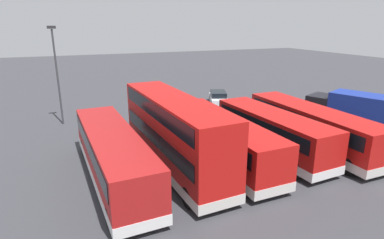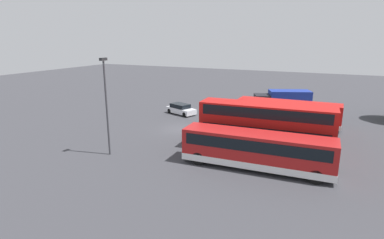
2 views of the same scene
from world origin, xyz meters
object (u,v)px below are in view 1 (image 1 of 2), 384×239
bus_single_deck_third (222,138)px  car_hatchback_silver (218,98)px  bus_single_deck_near_end (311,126)px  lamp_post_tall (57,69)px  box_truck_blue (355,111)px  bus_double_decker_fourth (174,131)px  bus_single_deck_fifth (113,154)px  bus_single_deck_second (272,132)px

bus_single_deck_third → car_hatchback_silver: (-6.86, -13.91, -0.92)m
bus_single_deck_near_end → lamp_post_tall: (16.80, -12.91, 3.37)m
bus_single_deck_near_end → box_truck_blue: bearing=-165.7°
bus_single_deck_third → box_truck_blue: (-13.39, -1.32, 0.08)m
bus_double_decker_fourth → box_truck_blue: bearing=-176.0°
car_hatchback_silver → lamp_post_tall: bearing=4.4°
bus_single_deck_third → bus_single_deck_fifth: size_ratio=0.95×
bus_single_deck_second → bus_single_deck_third: (3.77, -0.24, 0.00)m
car_hatchback_silver → bus_double_decker_fourth: bearing=53.6°
bus_single_deck_fifth → car_hatchback_silver: 19.74m
lamp_post_tall → bus_single_deck_third: bearing=127.3°
bus_single_deck_near_end → bus_single_deck_fifth: same height
bus_single_deck_near_end → lamp_post_tall: lamp_post_tall is taller
bus_double_decker_fourth → bus_single_deck_fifth: 3.88m
bus_single_deck_second → car_hatchback_silver: (-3.09, -14.15, -0.92)m
bus_single_deck_fifth → box_truck_blue: bearing=-176.2°
bus_single_deck_third → lamp_post_tall: lamp_post_tall is taller
bus_single_deck_second → box_truck_blue: 9.74m
bus_single_deck_fifth → box_truck_blue: box_truck_blue is taller
box_truck_blue → lamp_post_tall: lamp_post_tall is taller
bus_single_deck_fifth → lamp_post_tall: 13.39m
lamp_post_tall → bus_single_deck_fifth: bearing=101.4°
bus_double_decker_fourth → bus_single_deck_fifth: bearing=3.0°
bus_single_deck_third → bus_double_decker_fourth: size_ratio=0.96×
bus_double_decker_fourth → bus_single_deck_fifth: size_ratio=0.99×
bus_double_decker_fourth → car_hatchback_silver: 17.19m
bus_single_deck_third → box_truck_blue: box_truck_blue is taller
bus_single_deck_second → box_truck_blue: bearing=-170.8°
bus_single_deck_near_end → bus_double_decker_fourth: 10.49m
box_truck_blue → lamp_post_tall: bearing=-26.2°
lamp_post_tall → box_truck_blue: bearing=153.8°
bus_double_decker_fourth → box_truck_blue: (-16.67, -1.18, -0.74)m
bus_single_deck_third → bus_single_deck_fifth: bearing=0.4°
car_hatchback_silver → lamp_post_tall: size_ratio=0.54×
bus_single_deck_fifth → car_hatchback_silver: bus_single_deck_fifth is taller
bus_double_decker_fourth → box_truck_blue: bus_double_decker_fourth is taller
bus_double_decker_fourth → lamp_post_tall: lamp_post_tall is taller
bus_single_deck_near_end → box_truck_blue: box_truck_blue is taller
bus_single_deck_second → car_hatchback_silver: size_ratio=2.20×
bus_single_deck_near_end → lamp_post_tall: size_ratio=1.38×
bus_single_deck_near_end → bus_single_deck_second: same height
box_truck_blue → bus_double_decker_fourth: bearing=4.0°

